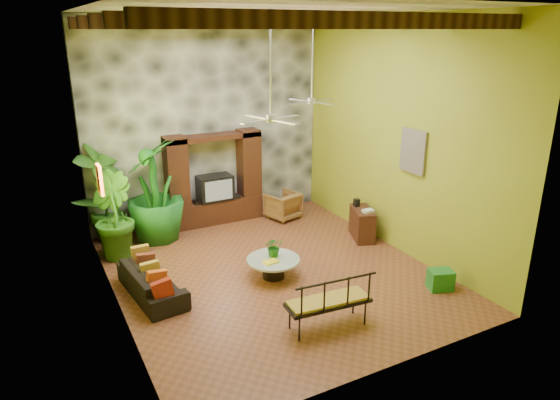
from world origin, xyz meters
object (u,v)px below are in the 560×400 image
ceiling_fan_back (312,91)px  sofa (152,282)px  tall_plant_c (154,191)px  side_console (362,224)px  coffee_table (273,265)px  green_bin (440,280)px  ceiling_fan_front (271,107)px  entertainment_center (215,186)px  tall_plant_b (112,216)px  wicker_armchair (283,205)px  iron_bench (331,300)px  tall_plant_a (103,193)px

ceiling_fan_back → sofa: (-3.98, -1.01, -3.13)m
tall_plant_c → side_console: bearing=-27.2°
coffee_table → green_bin: bearing=-36.4°
ceiling_fan_front → tall_plant_c: size_ratio=0.79×
side_console → green_bin: 2.68m
entertainment_center → tall_plant_b: size_ratio=1.30×
ceiling_fan_front → tall_plant_c: ceiling_fan_front is taller
entertainment_center → side_console: entertainment_center is taller
wicker_armchair → iron_bench: 5.14m
ceiling_fan_front → iron_bench: 3.42m
ceiling_fan_back → iron_bench: ceiling_fan_back is taller
sofa → side_console: size_ratio=2.07×
side_console → tall_plant_c: bearing=174.7°
sofa → coffee_table: (2.30, -0.42, -0.02)m
iron_bench → green_bin: 2.61m
ceiling_fan_front → wicker_armchair: bearing=58.3°
tall_plant_a → side_console: bearing=-26.2°
entertainment_center → tall_plant_a: (-2.65, 0.01, 0.22)m
coffee_table → iron_bench: size_ratio=0.73×
wicker_armchair → coffee_table: 3.28m
tall_plant_b → iron_bench: 5.19m
ceiling_fan_front → sofa: (-2.18, 0.59, -3.13)m
ceiling_fan_back → tall_plant_b: size_ratio=1.01×
ceiling_fan_front → green_bin: (2.70, -1.72, -3.21)m
entertainment_center → ceiling_fan_front: size_ratio=1.29×
ceiling_fan_front → green_bin: bearing=-32.6°
ceiling_fan_back → side_console: 3.28m
iron_bench → green_bin: (2.58, 0.15, -0.35)m
ceiling_fan_back → sofa: size_ratio=1.00×
ceiling_fan_back → side_console: ceiling_fan_back is taller
entertainment_center → ceiling_fan_front: ceiling_fan_front is taller
tall_plant_c → green_bin: size_ratio=5.39×
tall_plant_b → green_bin: size_ratio=4.20×
entertainment_center → coffee_table: entertainment_center is taller
tall_plant_a → tall_plant_b: bearing=-90.0°
wicker_armchair → green_bin: (0.86, -4.69, -0.15)m
sofa → coffee_table: size_ratio=1.77×
wicker_armchair → ceiling_fan_front: bearing=42.9°
tall_plant_a → side_console: (5.30, -2.60, -0.82)m
entertainment_center → iron_bench: bearing=-90.9°
wicker_armchair → side_console: size_ratio=0.85×
coffee_table → ceiling_fan_back: bearing=40.3°
tall_plant_a → green_bin: size_ratio=5.38×
wicker_armchair → iron_bench: iron_bench is taller
entertainment_center → ceiling_fan_back: bearing=-50.4°
iron_bench → side_console: iron_bench is taller
side_console → entertainment_center: bearing=157.5°
side_console → sofa: bearing=-154.2°
tall_plant_a → iron_bench: tall_plant_a is taller
ceiling_fan_front → tall_plant_a: 4.85m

